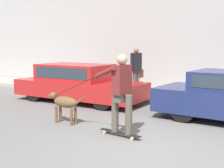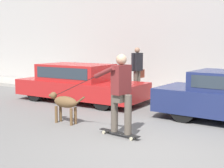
{
  "view_description": "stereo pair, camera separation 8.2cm",
  "coord_description": "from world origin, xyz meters",
  "px_view_note": "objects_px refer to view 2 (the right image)",
  "views": [
    {
      "loc": [
        2.55,
        -4.99,
        1.93
      ],
      "look_at": [
        -1.68,
        1.36,
        0.95
      ],
      "focal_mm": 50.0,
      "sensor_mm": 36.0,
      "label": 1
    },
    {
      "loc": [
        2.62,
        -4.94,
        1.93
      ],
      "look_at": [
        -1.68,
        1.36,
        0.95
      ],
      "focal_mm": 50.0,
      "sensor_mm": 36.0,
      "label": 2
    }
  ],
  "objects_px": {
    "parked_car_0": "(79,84)",
    "skateboarder": "(121,90)",
    "dog": "(65,103)",
    "pedestrian_with_bag": "(137,69)"
  },
  "relations": [
    {
      "from": "pedestrian_with_bag",
      "to": "skateboarder",
      "type": "bearing_deg",
      "value": -55.86
    },
    {
      "from": "dog",
      "to": "skateboarder",
      "type": "bearing_deg",
      "value": 173.18
    },
    {
      "from": "dog",
      "to": "pedestrian_with_bag",
      "type": "distance_m",
      "value": 4.01
    },
    {
      "from": "dog",
      "to": "skateboarder",
      "type": "xyz_separation_m",
      "value": [
        1.74,
        -0.18,
        0.48
      ]
    },
    {
      "from": "dog",
      "to": "skateboarder",
      "type": "height_order",
      "value": "skateboarder"
    },
    {
      "from": "parked_car_0",
      "to": "pedestrian_with_bag",
      "type": "xyz_separation_m",
      "value": [
        1.36,
        1.55,
        0.45
      ]
    },
    {
      "from": "parked_car_0",
      "to": "skateboarder",
      "type": "bearing_deg",
      "value": -40.14
    },
    {
      "from": "parked_car_0",
      "to": "dog",
      "type": "bearing_deg",
      "value": -58.85
    },
    {
      "from": "dog",
      "to": "skateboarder",
      "type": "relative_size",
      "value": 0.43
    },
    {
      "from": "dog",
      "to": "parked_car_0",
      "type": "bearing_deg",
      "value": -57.59
    }
  ]
}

